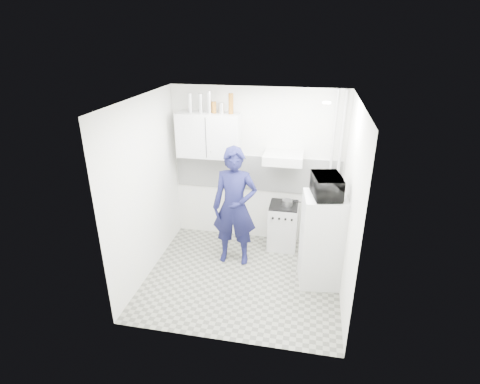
# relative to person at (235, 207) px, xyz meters

# --- Properties ---
(floor) EXTENTS (2.80, 2.80, 0.00)m
(floor) POSITION_rel_person_xyz_m (0.20, -0.44, -0.93)
(floor) COLOR gray
(floor) RESTS_ON ground
(ceiling) EXTENTS (2.80, 2.80, 0.00)m
(ceiling) POSITION_rel_person_xyz_m (0.20, -0.44, 1.67)
(ceiling) COLOR white
(ceiling) RESTS_ON wall_back
(wall_back) EXTENTS (2.80, 0.00, 2.80)m
(wall_back) POSITION_rel_person_xyz_m (0.20, 0.81, 0.37)
(wall_back) COLOR silver
(wall_back) RESTS_ON floor
(wall_left) EXTENTS (0.00, 2.60, 2.60)m
(wall_left) POSITION_rel_person_xyz_m (-1.20, -0.44, 0.37)
(wall_left) COLOR silver
(wall_left) RESTS_ON floor
(wall_right) EXTENTS (0.00, 2.60, 2.60)m
(wall_right) POSITION_rel_person_xyz_m (1.60, -0.44, 0.37)
(wall_right) COLOR silver
(wall_right) RESTS_ON floor
(person) EXTENTS (0.69, 0.46, 1.86)m
(person) POSITION_rel_person_xyz_m (0.00, 0.00, 0.00)
(person) COLOR #111339
(person) RESTS_ON floor
(stove) EXTENTS (0.47, 0.47, 0.75)m
(stove) POSITION_rel_person_xyz_m (0.70, 0.56, -0.55)
(stove) COLOR #BAB9B6
(stove) RESTS_ON floor
(fridge) EXTENTS (0.62, 0.62, 1.35)m
(fridge) POSITION_rel_person_xyz_m (1.30, -0.29, -0.25)
(fridge) COLOR silver
(fridge) RESTS_ON floor
(stove_top) EXTENTS (0.45, 0.45, 0.03)m
(stove_top) POSITION_rel_person_xyz_m (0.70, 0.56, -0.16)
(stove_top) COLOR black
(stove_top) RESTS_ON stove
(saucepan) EXTENTS (0.16, 0.16, 0.09)m
(saucepan) POSITION_rel_person_xyz_m (0.75, 0.54, -0.10)
(saucepan) COLOR silver
(saucepan) RESTS_ON stove_top
(microwave) EXTENTS (0.59, 0.46, 0.29)m
(microwave) POSITION_rel_person_xyz_m (1.30, -0.29, 0.57)
(microwave) COLOR black
(microwave) RESTS_ON fridge
(bottle_b) EXTENTS (0.08, 0.08, 0.29)m
(bottle_b) POSITION_rel_person_xyz_m (-0.83, 0.63, 1.42)
(bottle_b) COLOR silver
(bottle_b) RESTS_ON upper_cabinet
(bottle_c) EXTENTS (0.07, 0.07, 0.29)m
(bottle_c) POSITION_rel_person_xyz_m (-0.66, 0.63, 1.42)
(bottle_c) COLOR silver
(bottle_c) RESTS_ON upper_cabinet
(bottle_d) EXTENTS (0.07, 0.07, 0.33)m
(bottle_d) POSITION_rel_person_xyz_m (-0.52, 0.63, 1.44)
(bottle_d) COLOR silver
(bottle_d) RESTS_ON upper_cabinet
(canister_a) EXTENTS (0.07, 0.07, 0.18)m
(canister_a) POSITION_rel_person_xyz_m (-0.45, 0.63, 1.36)
(canister_a) COLOR brown
(canister_a) RESTS_ON upper_cabinet
(canister_b) EXTENTS (0.09, 0.09, 0.17)m
(canister_b) POSITION_rel_person_xyz_m (-0.33, 0.63, 1.35)
(canister_b) COLOR silver
(canister_b) RESTS_ON upper_cabinet
(bottle_e) EXTENTS (0.08, 0.08, 0.31)m
(bottle_e) POSITION_rel_person_xyz_m (-0.18, 0.63, 1.43)
(bottle_e) COLOR brown
(bottle_e) RESTS_ON upper_cabinet
(upper_cabinet) EXTENTS (1.00, 0.35, 0.70)m
(upper_cabinet) POSITION_rel_person_xyz_m (-0.55, 0.63, 0.92)
(upper_cabinet) COLOR silver
(upper_cabinet) RESTS_ON wall_back
(range_hood) EXTENTS (0.60, 0.50, 0.14)m
(range_hood) POSITION_rel_person_xyz_m (0.65, 0.56, 0.64)
(range_hood) COLOR #BAB9B6
(range_hood) RESTS_ON wall_back
(backsplash) EXTENTS (2.74, 0.03, 0.60)m
(backsplash) POSITION_rel_person_xyz_m (0.20, 0.79, 0.27)
(backsplash) COLOR white
(backsplash) RESTS_ON wall_back
(pipe_a) EXTENTS (0.05, 0.05, 2.60)m
(pipe_a) POSITION_rel_person_xyz_m (1.50, 0.73, 0.37)
(pipe_a) COLOR #BAB9B6
(pipe_a) RESTS_ON floor
(pipe_b) EXTENTS (0.04, 0.04, 2.60)m
(pipe_b) POSITION_rel_person_xyz_m (1.38, 0.73, 0.37)
(pipe_b) COLOR #BAB9B6
(pipe_b) RESTS_ON floor
(ceiling_spot_fixture) EXTENTS (0.10, 0.10, 0.02)m
(ceiling_spot_fixture) POSITION_rel_person_xyz_m (1.20, -0.24, 1.64)
(ceiling_spot_fixture) COLOR white
(ceiling_spot_fixture) RESTS_ON ceiling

